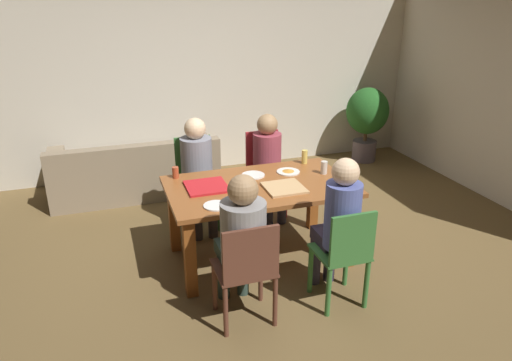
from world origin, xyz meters
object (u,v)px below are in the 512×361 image
object	(u,v)px
chair_1	(196,179)
plate_0	(288,171)
chair_0	(344,254)
plate_2	(253,175)
drinking_glass_0	(324,168)
potted_plant	(367,116)
pizza_box_1	(207,187)
pizza_box_0	(284,188)
dining_table	(259,197)
plate_1	(216,206)
chair_2	(264,170)
person_3	(241,234)
chair_3	(247,268)
couch	(136,173)
drinking_glass_1	(175,172)
person_2	(269,158)
person_1	(198,166)
drinking_glass_2	(305,157)
person_0	(339,219)

from	to	relation	value
chair_1	plate_0	xyz separation A→B (m)	(0.78, -0.72, 0.26)
chair_0	plate_2	world-z (taller)	chair_0
chair_0	drinking_glass_0	distance (m)	1.09
chair_0	potted_plant	size ratio (longest dim) A/B	0.80
pizza_box_1	drinking_glass_0	size ratio (longest dim) A/B	2.93
chair_1	pizza_box_0	bearing A→B (deg)	-61.71
dining_table	plate_0	distance (m)	0.44
plate_0	dining_table	bearing A→B (deg)	-151.04
plate_1	plate_2	xyz separation A→B (m)	(0.51, 0.56, 0.00)
dining_table	chair_2	distance (m)	1.06
chair_2	potted_plant	size ratio (longest dim) A/B	0.86
plate_2	drinking_glass_0	xyz separation A→B (m)	(0.67, -0.16, 0.06)
person_3	plate_1	xyz separation A→B (m)	(-0.08, 0.45, 0.05)
dining_table	chair_3	world-z (taller)	chair_3
plate_1	couch	world-z (taller)	plate_1
dining_table	chair_0	size ratio (longest dim) A/B	1.92
plate_1	drinking_glass_1	bearing A→B (deg)	105.68
chair_2	person_2	distance (m)	0.23
person_1	person_3	world-z (taller)	same
chair_2	pizza_box_0	xyz separation A→B (m)	(-0.22, -1.14, 0.27)
person_2	plate_2	world-z (taller)	person_2
chair_3	plate_1	bearing A→B (deg)	97.96
chair_1	pizza_box_0	world-z (taller)	chair_1
chair_1	chair_0	bearing A→B (deg)	-66.60
person_1	drinking_glass_2	size ratio (longest dim) A/B	8.61
chair_2	plate_1	xyz separation A→B (m)	(-0.88, -1.30, 0.26)
drinking_glass_1	couch	world-z (taller)	drinking_glass_1
person_1	chair_2	distance (m)	0.85
person_1	chair_2	bearing A→B (deg)	13.30
dining_table	chair_0	distance (m)	1.02
chair_1	potted_plant	bearing A→B (deg)	23.63
person_3	plate_0	world-z (taller)	person_3
person_1	plate_2	distance (m)	0.70
chair_1	drinking_glass_1	size ratio (longest dim) A/B	8.92
person_3	drinking_glass_1	xyz separation A→B (m)	(-0.29, 1.19, 0.10)
dining_table	person_3	bearing A→B (deg)	-117.76
chair_2	potted_plant	bearing A→B (deg)	30.44
person_0	chair_3	xyz separation A→B (m)	(-0.80, -0.12, -0.23)
plate_2	drinking_glass_1	bearing A→B (deg)	165.71
person_1	drinking_glass_0	world-z (taller)	person_1
person_2	chair_3	xyz separation A→B (m)	(-0.80, -1.75, -0.20)
drinking_glass_0	potted_plant	world-z (taller)	potted_plant
person_2	plate_1	size ratio (longest dim) A/B	5.63
couch	person_1	bearing A→B (deg)	-64.40
chair_1	person_1	size ratio (longest dim) A/B	0.80
person_0	person_1	bearing A→B (deg)	116.95
chair_0	plate_2	xyz separation A→B (m)	(-0.38, 1.16, 0.29)
plate_2	chair_0	bearing A→B (deg)	-71.87
chair_3	drinking_glass_1	world-z (taller)	chair_3
pizza_box_0	potted_plant	xyz separation A→B (m)	(2.23, 2.32, -0.09)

